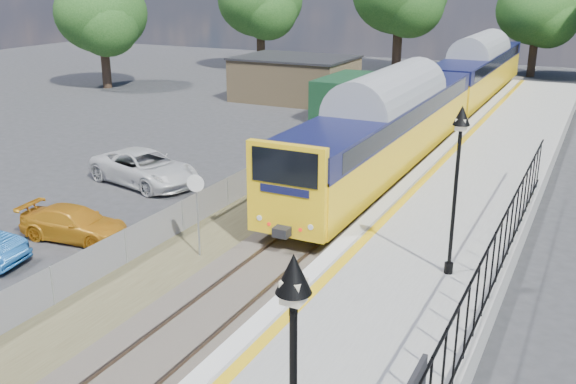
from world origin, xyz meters
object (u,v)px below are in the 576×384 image
Objects in this scene: victorian_lamp_north at (459,152)px; speed_sign at (197,202)px; train at (444,90)px; victorian_lamp_south at (293,344)px; car_white at (144,168)px; car_yellow at (75,223)px.

victorian_lamp_north is 8.18m from speed_sign.
victorian_lamp_north is at bearing -75.90° from train.
car_white is (-14.45, 14.88, -3.57)m from victorian_lamp_south.
speed_sign is at bearing -176.23° from victorian_lamp_north.
victorian_lamp_south reaches higher than train.
speed_sign is (-7.80, -0.51, -2.41)m from victorian_lamp_north.
train is at bearing 104.10° from victorian_lamp_north.
victorian_lamp_south is 1.00× the size of victorian_lamp_north.
car_white is at bearing 125.23° from speed_sign.
car_white is (-1.80, 6.01, 0.17)m from car_yellow.
car_yellow is (-7.15, -22.24, -1.78)m from train.
victorian_lamp_north reaches higher than train.
victorian_lamp_south is 15.89m from car_yellow.
car_yellow is at bearing -174.79° from victorian_lamp_north.
car_white is at bearing -118.87° from train.
speed_sign is at bearing -96.60° from train.
victorian_lamp_north reaches higher than car_yellow.
train is 21.77m from speed_sign.
train reaches higher than speed_sign.
victorian_lamp_south is 0.88× the size of car_white.
train is (-5.50, 31.11, -1.96)m from victorian_lamp_south.
victorian_lamp_north is 0.11× the size of train.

